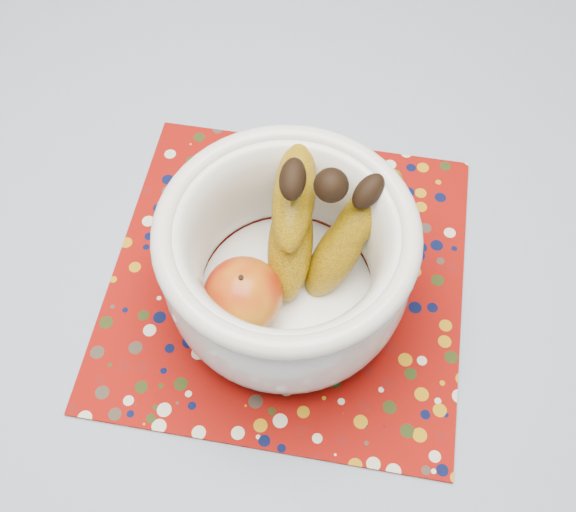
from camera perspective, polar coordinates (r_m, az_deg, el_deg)
The scene contains 4 objects.
table at distance 0.90m, azimuth -2.87°, elevation 3.04°, with size 1.20×1.20×0.75m.
tablecloth at distance 0.84m, azimuth -3.11°, elevation 6.08°, with size 1.32×1.32×0.01m, color slate.
placemat at distance 0.76m, azimuth -0.04°, elevation -1.75°, with size 0.39×0.39×0.00m, color maroon.
fruit_bowl at distance 0.67m, azimuth 0.72°, elevation 0.05°, with size 0.27×0.26×0.19m.
Camera 1 is at (0.16, -0.47, 1.43)m, focal length 42.00 mm.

